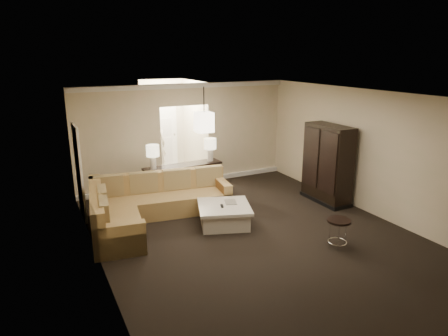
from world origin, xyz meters
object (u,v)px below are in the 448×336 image
drink_table (338,227)px  armoire (327,165)px  person (155,142)px  coffee_table (224,214)px  console_table (183,177)px  sectional_sofa (148,205)px

drink_table → armoire: bearing=55.0°
armoire → person: 5.22m
coffee_table → console_table: (-0.09, 2.20, 0.25)m
sectional_sofa → console_table: sectional_sofa is taller
console_table → drink_table: bearing=-72.5°
console_table → armoire: size_ratio=1.09×
console_table → armoire: bearing=-37.7°
drink_table → coffee_table: bearing=127.6°
sectional_sofa → armoire: bearing=-2.2°
sectional_sofa → person: person is taller
drink_table → person: person is taller
armoire → drink_table: size_ratio=3.45×
coffee_table → drink_table: (1.46, -1.90, 0.17)m
console_table → drink_table: size_ratio=3.76×
coffee_table → armoire: size_ratio=0.72×
console_table → person: size_ratio=1.07×
sectional_sofa → person: bearing=77.9°
sectional_sofa → person: size_ratio=1.75×
sectional_sofa → console_table: (1.32, 1.28, 0.10)m
sectional_sofa → console_table: bearing=52.1°
coffee_table → drink_table: bearing=-52.4°
armoire → person: (-3.04, 4.24, 0.06)m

